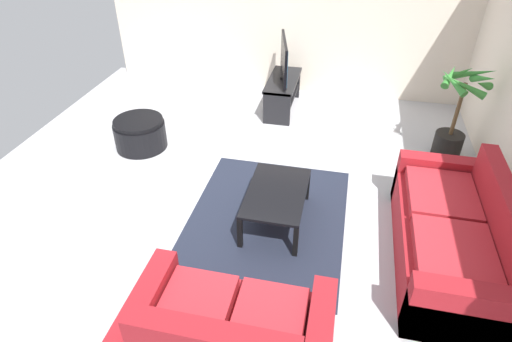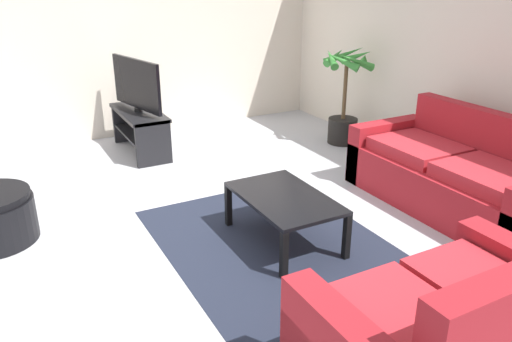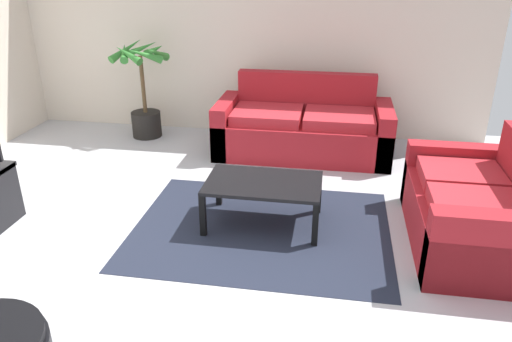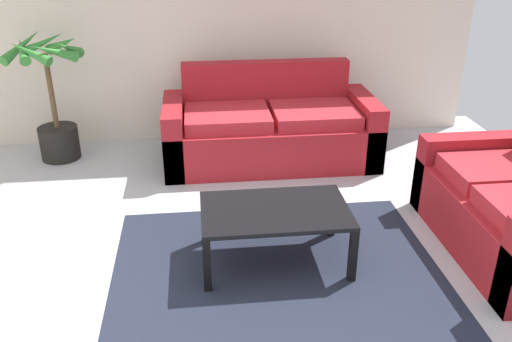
{
  "view_description": "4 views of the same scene",
  "coord_description": "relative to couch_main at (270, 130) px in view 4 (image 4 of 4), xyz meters",
  "views": [
    {
      "loc": [
        4.09,
        1.12,
        3.14
      ],
      "look_at": [
        0.63,
        0.34,
        0.69
      ],
      "focal_mm": 30.04,
      "sensor_mm": 36.0,
      "label": 1
    },
    {
      "loc": [
        3.7,
        -1.41,
        2.1
      ],
      "look_at": [
        0.43,
        0.35,
        0.62
      ],
      "focal_mm": 35.42,
      "sensor_mm": 36.0,
      "label": 2
    },
    {
      "loc": [
        1.11,
        -3.2,
        2.19
      ],
      "look_at": [
        0.47,
        0.63,
        0.46
      ],
      "focal_mm": 34.33,
      "sensor_mm": 36.0,
      "label": 3
    },
    {
      "loc": [
        0.07,
        -2.55,
        2.14
      ],
      "look_at": [
        0.44,
        0.67,
        0.63
      ],
      "focal_mm": 37.7,
      "sensor_mm": 36.0,
      "label": 4
    }
  ],
  "objects": [
    {
      "name": "coffee_table",
      "position": [
        -0.21,
        -1.74,
        0.06
      ],
      "size": [
        0.99,
        0.62,
        0.41
      ],
      "color": "black",
      "rests_on": "ground"
    },
    {
      "name": "ground_plane",
      "position": [
        -0.76,
        -2.28,
        -0.3
      ],
      "size": [
        6.6,
        6.6,
        0.0
      ],
      "primitive_type": "plane",
      "color": "#B2B2B7"
    },
    {
      "name": "potted_palm",
      "position": [
        -2.06,
        0.27,
        0.24
      ],
      "size": [
        0.73,
        0.72,
        1.23
      ],
      "color": "black",
      "rests_on": "ground"
    },
    {
      "name": "area_rug",
      "position": [
        -0.21,
        -1.84,
        -0.3
      ],
      "size": [
        2.2,
        1.7,
        0.01
      ],
      "primitive_type": "cube",
      "color": "#1E2333",
      "rests_on": "ground"
    },
    {
      "name": "couch_main",
      "position": [
        0.0,
        0.0,
        0.0
      ],
      "size": [
        2.01,
        0.9,
        0.9
      ],
      "color": "maroon",
      "rests_on": "ground"
    },
    {
      "name": "wall_back",
      "position": [
        -0.76,
        0.72,
        1.05
      ],
      "size": [
        6.0,
        0.06,
        2.7
      ],
      "primitive_type": "cube",
      "color": "beige",
      "rests_on": "ground"
    }
  ]
}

